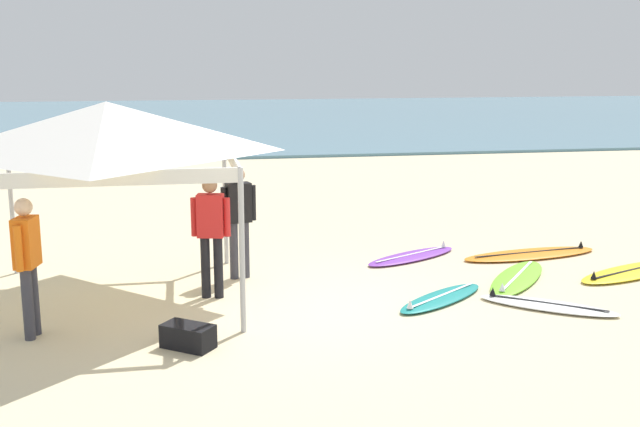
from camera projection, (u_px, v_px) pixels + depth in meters
name	position (u px, v px, depth m)	size (l,w,h in m)	color
ground_plane	(295.00, 306.00, 10.45)	(80.00, 80.00, 0.00)	beige
sea	(205.00, 118.00, 42.82)	(80.00, 36.00, 0.10)	#568499
canopy_tent	(107.00, 129.00, 10.28)	(3.41, 3.41, 2.75)	#B7B7BC
surfboard_lime	(517.00, 278.00, 11.66)	(1.79, 2.05, 0.19)	#7AD12D
surfboard_orange	(530.00, 254.00, 13.07)	(2.59, 1.04, 0.19)	orange
surfboard_teal	(441.00, 298.00, 10.67)	(1.74, 1.48, 0.19)	#19847F
surfboard_yellow	(634.00, 271.00, 12.01)	(2.45, 1.50, 0.19)	yellow
surfboard_purple	(412.00, 256.00, 12.94)	(1.97, 1.41, 0.19)	purple
surfboard_white	(547.00, 305.00, 10.36)	(1.77, 1.52, 0.19)	white
person_red	(211.00, 229.00, 10.63)	(0.54, 0.29, 1.71)	black
person_black	(239.00, 215.00, 11.58)	(0.54, 0.30, 1.71)	#383842
person_orange	(27.00, 258.00, 9.09)	(0.29, 0.54, 1.71)	#383842
gear_bag_near_tent	(188.00, 336.00, 8.91)	(0.60, 0.32, 0.28)	black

